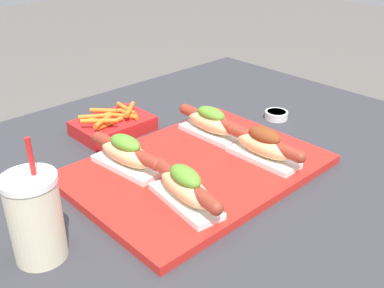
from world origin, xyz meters
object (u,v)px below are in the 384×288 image
object	(u,v)px
hot_dog_2	(126,153)
fries_basket	(113,125)
hot_dog_0	(185,187)
hot_dog_1	(264,145)
sauce_bowl	(276,115)
hot_dog_3	(211,122)
drink_cup	(35,218)
serving_tray	(199,168)

from	to	relation	value
hot_dog_2	fries_basket	distance (m)	0.22
fries_basket	hot_dog_0	bearing A→B (deg)	-104.62
hot_dog_1	fries_basket	world-z (taller)	hot_dog_1
hot_dog_0	fries_basket	distance (m)	0.38
sauce_bowl	hot_dog_0	bearing A→B (deg)	-162.65
hot_dog_3	hot_dog_2	bearing A→B (deg)	177.14
hot_dog_0	drink_cup	size ratio (longest dim) A/B	0.98
drink_cup	fries_basket	distance (m)	0.46
hot_dog_2	hot_dog_3	xyz separation A→B (m)	(0.23, -0.01, -0.00)
hot_dog_3	sauce_bowl	world-z (taller)	hot_dog_3
hot_dog_2	sauce_bowl	world-z (taller)	hot_dog_2
hot_dog_2	fries_basket	size ratio (longest dim) A/B	1.11
hot_dog_1	drink_cup	bearing A→B (deg)	172.60
hot_dog_2	sauce_bowl	bearing A→B (deg)	-4.22
hot_dog_0	sauce_bowl	bearing A→B (deg)	17.35
hot_dog_1	hot_dog_3	xyz separation A→B (m)	(0.00, 0.16, -0.00)
sauce_bowl	drink_cup	xyz separation A→B (m)	(-0.71, -0.07, 0.06)
hot_dog_0	hot_dog_3	bearing A→B (deg)	35.42
serving_tray	hot_dog_3	world-z (taller)	hot_dog_3
drink_cup	hot_dog_2	bearing A→B (deg)	23.85
hot_dog_3	fries_basket	world-z (taller)	hot_dog_3
hot_dog_2	serving_tray	bearing A→B (deg)	-37.52
serving_tray	hot_dog_3	bearing A→B (deg)	34.21
hot_dog_0	sauce_bowl	size ratio (longest dim) A/B	3.34
serving_tray	hot_dog_2	distance (m)	0.16
sauce_bowl	fries_basket	distance (m)	0.43
hot_dog_0	drink_cup	world-z (taller)	drink_cup
serving_tray	fries_basket	xyz separation A→B (m)	(-0.02, 0.28, 0.01)
hot_dog_3	hot_dog_1	bearing A→B (deg)	-90.91
hot_dog_2	hot_dog_3	distance (m)	0.23
serving_tray	sauce_bowl	distance (m)	0.35
hot_dog_0	hot_dog_2	xyz separation A→B (m)	(-0.00, 0.18, -0.00)
serving_tray	sauce_bowl	size ratio (longest dim) A/B	8.42
hot_dog_1	hot_dog_2	distance (m)	0.29
sauce_bowl	hot_dog_1	bearing A→B (deg)	-149.21
serving_tray	hot_dog_1	distance (m)	0.15
hot_dog_0	drink_cup	xyz separation A→B (m)	(-0.25, 0.07, 0.02)
sauce_bowl	hot_dog_3	bearing A→B (deg)	174.38
hot_dog_1	drink_cup	distance (m)	0.48
hot_dog_1	hot_dog_0	bearing A→B (deg)	-178.20
hot_dog_2	drink_cup	xyz separation A→B (m)	(-0.25, -0.11, 0.02)
fries_basket	serving_tray	bearing A→B (deg)	-85.87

